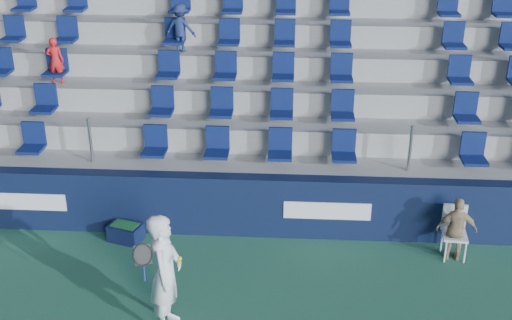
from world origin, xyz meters
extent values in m
cube|color=#0E1734|center=(0.00, 3.15, 0.60)|extent=(24.00, 0.30, 1.20)
cube|color=white|center=(1.50, 2.99, 0.62)|extent=(1.60, 0.02, 0.34)
cube|color=#969691|center=(0.00, 3.72, 0.60)|extent=(24.00, 0.85, 1.20)
cube|color=#969691|center=(0.00, 4.57, 0.85)|extent=(24.00, 0.85, 1.70)
cube|color=#969691|center=(0.00, 5.42, 1.10)|extent=(24.00, 0.85, 2.20)
cube|color=#969691|center=(0.00, 6.28, 1.35)|extent=(24.00, 0.85, 2.70)
cube|color=#969691|center=(0.00, 7.12, 1.60)|extent=(24.00, 0.85, 3.20)
cube|color=#969691|center=(0.00, 7.97, 1.85)|extent=(24.00, 0.85, 3.70)
cube|color=#969691|center=(0.00, 8.82, 2.10)|extent=(24.00, 0.85, 4.20)
cube|color=#969691|center=(0.00, 9.68, 2.35)|extent=(24.00, 0.85, 4.70)
cube|color=#969691|center=(0.00, 10.52, 2.60)|extent=(24.00, 0.85, 5.20)
cube|color=#0C194A|center=(0.00, 3.72, 1.55)|extent=(16.05, 0.50, 0.70)
cube|color=#0C194A|center=(0.00, 4.57, 2.05)|extent=(16.05, 0.50, 0.70)
cube|color=#0C194A|center=(0.00, 5.42, 2.55)|extent=(16.05, 0.50, 0.70)
cube|color=#0C194A|center=(0.00, 6.28, 3.05)|extent=(16.05, 0.50, 0.70)
cube|color=#0C194A|center=(0.00, 7.12, 3.55)|extent=(16.05, 0.50, 0.70)
imported|color=red|center=(-4.17, 5.38, 2.69)|extent=(0.37, 0.25, 0.98)
imported|color=navy|center=(-1.65, 6.23, 3.21)|extent=(0.73, 0.51, 1.03)
imported|color=white|center=(-0.98, 0.36, 0.96)|extent=(0.48, 0.71, 1.92)
cylinder|color=navy|center=(-1.23, 0.11, 1.12)|extent=(0.03, 0.03, 0.28)
torus|color=black|center=(-1.23, 0.11, 1.42)|extent=(0.30, 0.17, 0.28)
plane|color=#262626|center=(-1.23, 0.11, 1.42)|extent=(0.30, 0.16, 0.29)
sphere|color=#CCD230|center=(-0.73, 0.16, 1.28)|extent=(0.07, 0.07, 0.07)
sphere|color=#CCD230|center=(-0.73, 0.22, 1.31)|extent=(0.07, 0.07, 0.07)
cube|color=white|center=(3.74, 2.55, 0.44)|extent=(0.46, 0.46, 0.04)
cube|color=white|center=(3.74, 2.75, 0.70)|extent=(0.42, 0.08, 0.52)
cylinder|color=white|center=(3.57, 2.38, 0.21)|extent=(0.03, 0.03, 0.42)
cylinder|color=white|center=(3.91, 2.38, 0.21)|extent=(0.03, 0.03, 0.42)
cylinder|color=white|center=(3.57, 2.72, 0.21)|extent=(0.03, 0.03, 0.42)
cylinder|color=white|center=(3.91, 2.72, 0.21)|extent=(0.03, 0.03, 0.42)
imported|color=tan|center=(3.74, 2.50, 0.60)|extent=(0.73, 0.35, 1.20)
cube|color=#0E1636|center=(-2.24, 2.75, 0.16)|extent=(0.68, 0.55, 0.33)
cube|color=#1E662D|center=(-2.24, 2.75, 0.24)|extent=(0.55, 0.41, 0.20)
camera|label=1|loc=(0.84, -7.39, 6.37)|focal=45.00mm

